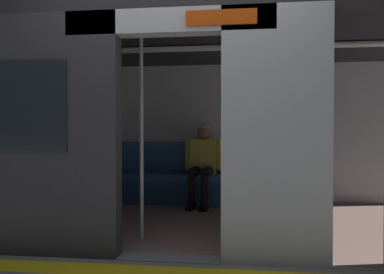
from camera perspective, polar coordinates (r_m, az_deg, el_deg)
The scene contains 8 objects.
ground_plane at distance 3.24m, azimuth -3.52°, elevation -18.31°, with size 60.00×60.00×0.00m, color gray.
platform_edge_strip at distance 2.96m, azimuth -4.62°, elevation -20.15°, with size 8.00×0.24×0.01m, color yellow.
train_car at distance 4.28m, azimuth -1.27°, elevation 6.12°, with size 6.40×2.79×2.18m.
bench_seat at distance 5.37m, azimuth 0.84°, elevation -6.79°, with size 3.15×0.44×0.44m.
person_seated at distance 5.27m, azimuth 1.71°, elevation -3.38°, with size 0.55×0.71×1.17m.
handbag at distance 5.37m, azimuth 7.03°, elevation -4.77°, with size 0.26×0.15×0.17m.
book at distance 5.47m, azimuth -2.36°, elevation -5.40°, with size 0.15×0.22×0.03m, color #26598C.
grab_pole_door at distance 3.65m, azimuth -7.82°, elevation 0.23°, with size 0.04×0.04×2.04m, color silver.
Camera 1 is at (-0.54, 3.01, 1.07)m, focal length 34.43 mm.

